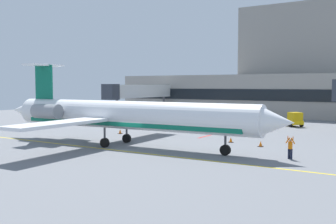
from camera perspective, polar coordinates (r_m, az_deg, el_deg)
The scene contains 12 objects.
ground at distance 37.48m, azimuth -4.79°, elevation -5.25°, with size 120.00×120.00×0.11m.
terminal_building at distance 81.29m, azimuth 14.21°, elevation 4.68°, with size 55.67×14.94×21.25m.
jet_bridge_west at distance 73.68m, azimuth -4.33°, elevation 2.96°, with size 2.40×19.15×6.08m.
regional_jet at distance 38.64m, azimuth -6.65°, elevation -0.47°, with size 32.18×23.15×8.19m.
baggage_tug at distance 70.03m, azimuth -3.55°, elevation -0.11°, with size 2.42×4.16×2.24m.
pushback_tractor at distance 61.12m, azimuth -2.13°, elevation -0.71°, with size 3.27×3.02×2.24m.
belt_loader at distance 59.22m, azimuth 17.52°, elevation -1.08°, with size 4.10×3.99×2.05m.
fuel_tank at distance 69.14m, azimuth 0.80°, elevation 0.27°, with size 6.85×3.16×2.75m.
marshaller at distance 33.11m, azimuth 17.22°, elevation -4.92°, with size 0.83×0.34×1.84m.
safety_cone_alpha at distance 39.04m, azimuth 13.21°, elevation -4.53°, with size 0.47×0.47×0.55m.
safety_cone_bravo at distance 48.39m, azimuth -6.92°, elevation -2.84°, with size 0.47×0.47×0.55m.
safety_cone_charlie at distance 41.31m, azimuth 9.05°, elevation -4.02°, with size 0.47×0.47×0.55m.
Camera 1 is at (22.24, -29.57, 5.91)m, focal length 42.26 mm.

